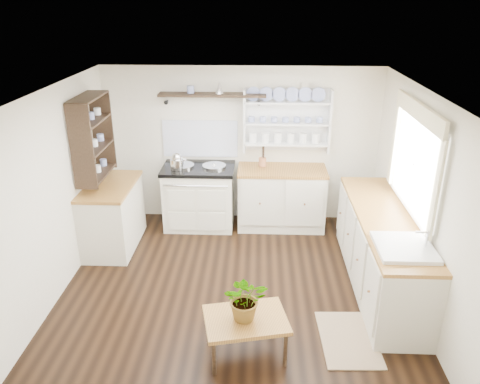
# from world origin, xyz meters

# --- Properties ---
(floor) EXTENTS (4.00, 3.80, 0.01)m
(floor) POSITION_xyz_m (0.00, 0.00, 0.00)
(floor) COLOR black
(floor) RESTS_ON ground
(wall_back) EXTENTS (4.00, 0.02, 2.30)m
(wall_back) POSITION_xyz_m (0.00, 1.90, 1.15)
(wall_back) COLOR beige
(wall_back) RESTS_ON ground
(wall_right) EXTENTS (0.02, 3.80, 2.30)m
(wall_right) POSITION_xyz_m (2.00, 0.00, 1.15)
(wall_right) COLOR beige
(wall_right) RESTS_ON ground
(wall_left) EXTENTS (0.02, 3.80, 2.30)m
(wall_left) POSITION_xyz_m (-2.00, 0.00, 1.15)
(wall_left) COLOR beige
(wall_left) RESTS_ON ground
(ceiling) EXTENTS (4.00, 3.80, 0.01)m
(ceiling) POSITION_xyz_m (0.00, 0.00, 2.30)
(ceiling) COLOR white
(ceiling) RESTS_ON wall_back
(window) EXTENTS (0.08, 1.55, 1.22)m
(window) POSITION_xyz_m (1.95, 0.15, 1.56)
(window) COLOR white
(window) RESTS_ON wall_right
(aga_cooker) EXTENTS (1.03, 0.72, 0.95)m
(aga_cooker) POSITION_xyz_m (-0.60, 1.57, 0.47)
(aga_cooker) COLOR #EDE7CD
(aga_cooker) RESTS_ON floor
(back_cabinets) EXTENTS (1.27, 0.63, 0.90)m
(back_cabinets) POSITION_xyz_m (0.60, 1.60, 0.46)
(back_cabinets) COLOR beige
(back_cabinets) RESTS_ON floor
(right_cabinets) EXTENTS (0.62, 2.43, 0.90)m
(right_cabinets) POSITION_xyz_m (1.70, 0.10, 0.46)
(right_cabinets) COLOR beige
(right_cabinets) RESTS_ON floor
(belfast_sink) EXTENTS (0.55, 0.60, 0.45)m
(belfast_sink) POSITION_xyz_m (1.70, -0.65, 0.80)
(belfast_sink) COLOR white
(belfast_sink) RESTS_ON right_cabinets
(left_cabinets) EXTENTS (0.62, 1.13, 0.90)m
(left_cabinets) POSITION_xyz_m (-1.70, 0.90, 0.46)
(left_cabinets) COLOR beige
(left_cabinets) RESTS_ON floor
(plate_rack) EXTENTS (1.20, 0.22, 0.90)m
(plate_rack) POSITION_xyz_m (0.65, 1.86, 1.56)
(plate_rack) COLOR white
(plate_rack) RESTS_ON wall_back
(high_shelf) EXTENTS (1.50, 0.29, 0.16)m
(high_shelf) POSITION_xyz_m (-0.40, 1.78, 1.91)
(high_shelf) COLOR black
(high_shelf) RESTS_ON wall_back
(left_shelving) EXTENTS (0.28, 0.80, 1.05)m
(left_shelving) POSITION_xyz_m (-1.84, 0.90, 1.55)
(left_shelving) COLOR black
(left_shelving) RESTS_ON wall_left
(kettle) EXTENTS (0.19, 0.19, 0.23)m
(kettle) POSITION_xyz_m (-0.88, 1.45, 1.05)
(kettle) COLOR silver
(kettle) RESTS_ON aga_cooker
(utensil_crock) EXTENTS (0.11, 0.11, 0.13)m
(utensil_crock) POSITION_xyz_m (0.31, 1.68, 0.97)
(utensil_crock) COLOR #A8653D
(utensil_crock) RESTS_ON back_cabinets
(center_table) EXTENTS (0.86, 0.70, 0.41)m
(center_table) POSITION_xyz_m (0.16, -1.15, 0.37)
(center_table) COLOR brown
(center_table) RESTS_ON floor
(potted_plant) EXTENTS (0.43, 0.38, 0.44)m
(potted_plant) POSITION_xyz_m (0.16, -1.15, 0.64)
(potted_plant) COLOR #3F7233
(potted_plant) RESTS_ON center_table
(floor_rug) EXTENTS (0.58, 0.87, 0.02)m
(floor_rug) POSITION_xyz_m (1.19, -0.92, 0.01)
(floor_rug) COLOR olive
(floor_rug) RESTS_ON floor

